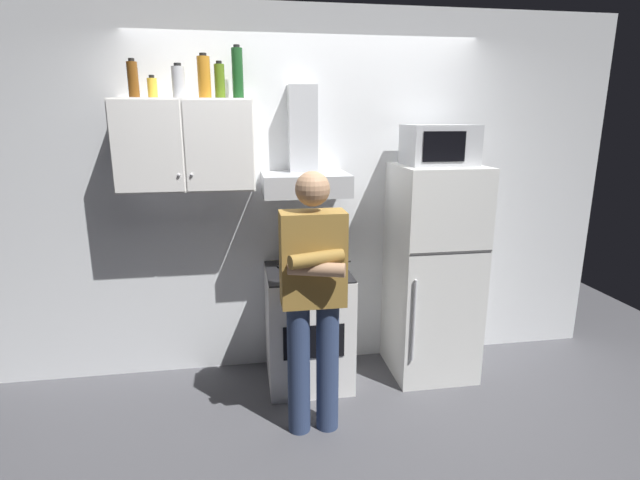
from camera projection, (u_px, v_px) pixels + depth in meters
The scene contains 15 objects.
ground_plane at pixel (320, 396), 3.44m from camera, with size 7.00×7.00×0.00m, color #4C4C51.
back_wall_tiled at pixel (307, 196), 3.68m from camera, with size 4.80×0.10×2.70m, color white.
upper_cabinet at pixel (186, 145), 3.24m from camera, with size 0.90×0.37×0.60m.
stove_oven at pixel (308, 326), 3.57m from camera, with size 0.60×0.62×0.87m.
range_hood at pixel (304, 166), 3.40m from camera, with size 0.60×0.44×0.75m.
refrigerator at pixel (433, 272), 3.63m from camera, with size 0.60×0.62×1.60m.
microwave at pixel (439, 145), 3.41m from camera, with size 0.48×0.37×0.28m.
person_standing at pixel (313, 296), 2.87m from camera, with size 0.38×0.33×1.64m.
cooking_pot at pixel (328, 267), 3.35m from camera, with size 0.32×0.22×0.09m.
bottle_olive_oil at pixel (220, 81), 3.17m from camera, with size 0.07×0.07×0.24m.
bottle_canister_steel at pixel (179, 82), 3.11m from camera, with size 0.08×0.08×0.22m.
bottle_beer_brown at pixel (133, 79), 3.06m from camera, with size 0.07×0.07×0.24m.
bottle_wine_green at pixel (238, 73), 3.22m from camera, with size 0.07×0.07×0.34m.
bottle_liquor_amber at pixel (204, 77), 3.13m from camera, with size 0.08×0.08×0.28m.
bottle_spice_jar at pixel (152, 88), 3.15m from camera, with size 0.06×0.06×0.15m.
Camera 1 is at (-0.50, -3.02, 1.93)m, focal length 27.09 mm.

